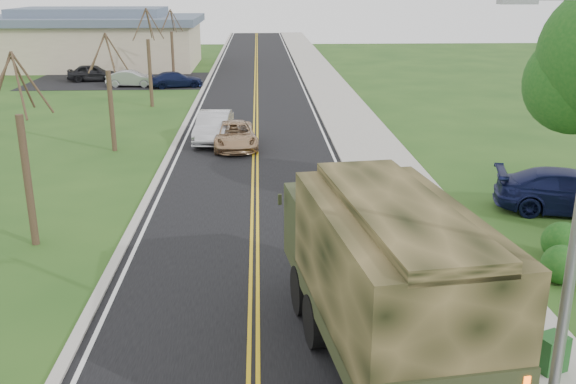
{
  "coord_description": "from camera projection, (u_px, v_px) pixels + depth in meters",
  "views": [
    {
      "loc": [
        0.2,
        -9.34,
        7.97
      ],
      "look_at": [
        1.07,
        9.49,
        1.8
      ],
      "focal_mm": 40.0,
      "sensor_mm": 36.0,
      "label": 1
    }
  ],
  "objects": [
    {
      "name": "sedan_silver",
      "position": [
        214.0,
        127.0,
        33.59
      ],
      "size": [
        1.97,
        4.78,
        1.54
      ],
      "primitive_type": "imported",
      "rotation": [
        0.0,
        0.0,
        -0.07
      ],
      "color": "#B4B3B8",
      "rests_on": "ground"
    },
    {
      "name": "military_truck",
      "position": [
        382.0,
        268.0,
        13.45
      ],
      "size": [
        3.81,
        8.26,
        3.98
      ],
      "rotation": [
        0.0,
        0.0,
        0.13
      ],
      "color": "black",
      "rests_on": "ground"
    },
    {
      "name": "bare_tree_a",
      "position": [
        26.0,
        165.0,
        19.71
      ],
      "size": [
        1.93,
        2.26,
        6.08
      ],
      "color": "#38281C",
      "rests_on": "ground"
    },
    {
      "name": "street_light",
      "position": [
        571.0,
        228.0,
        9.7
      ],
      "size": [
        1.65,
        0.22,
        8.0
      ],
      "color": "gray",
      "rests_on": "ground"
    },
    {
      "name": "bare_tree_c",
      "position": [
        150.0,
        65.0,
        42.45
      ],
      "size": [
        2.04,
        2.39,
        6.42
      ],
      "color": "#38281C",
      "rests_on": "ground"
    },
    {
      "name": "lot_car_dark",
      "position": [
        93.0,
        73.0,
        54.14
      ],
      "size": [
        4.32,
        2.07,
        1.43
      ],
      "primitive_type": "imported",
      "rotation": [
        0.0,
        0.0,
        1.66
      ],
      "color": "black",
      "rests_on": "ground"
    },
    {
      "name": "road",
      "position": [
        256.0,
        91.0,
        49.31
      ],
      "size": [
        8.0,
        120.0,
        0.01
      ],
      "primitive_type": "cube",
      "color": "black",
      "rests_on": "ground"
    },
    {
      "name": "suv_champagne",
      "position": [
        234.0,
        135.0,
        32.34
      ],
      "size": [
        2.58,
        4.82,
        1.29
      ],
      "primitive_type": "imported",
      "rotation": [
        0.0,
        0.0,
        0.1
      ],
      "color": "#A3805C",
      "rests_on": "ground"
    },
    {
      "name": "pickup_navy",
      "position": [
        572.0,
        192.0,
        23.12
      ],
      "size": [
        5.74,
        3.45,
        1.56
      ],
      "primitive_type": "imported",
      "rotation": [
        0.0,
        0.0,
        1.32
      ],
      "color": "#10153B",
      "rests_on": "ground"
    },
    {
      "name": "lot_car_navy",
      "position": [
        176.0,
        80.0,
        51.07
      ],
      "size": [
        4.52,
        2.7,
        1.23
      ],
      "primitive_type": "imported",
      "rotation": [
        0.0,
        0.0,
        1.82
      ],
      "color": "#0E1535",
      "rests_on": "ground"
    },
    {
      "name": "bare_tree_d",
      "position": [
        172.0,
        50.0,
        53.91
      ],
      "size": [
        1.88,
        2.2,
        5.91
      ],
      "color": "#38281C",
      "rests_on": "ground"
    },
    {
      "name": "bare_tree_b",
      "position": [
        111.0,
        101.0,
        31.15
      ],
      "size": [
        1.83,
        2.14,
        5.73
      ],
      "color": "#38281C",
      "rests_on": "ground"
    },
    {
      "name": "sidewalk_right",
      "position": [
        332.0,
        90.0,
        49.56
      ],
      "size": [
        3.2,
        120.0,
        0.1
      ],
      "primitive_type": "cube",
      "color": "#9E998E",
      "rests_on": "ground"
    },
    {
      "name": "curb_right",
      "position": [
        310.0,
        90.0,
        49.48
      ],
      "size": [
        0.3,
        120.0,
        0.12
      ],
      "primitive_type": "cube",
      "color": "#9E998E",
      "rests_on": "ground"
    },
    {
      "name": "commercial_building",
      "position": [
        93.0,
        39.0,
        62.95
      ],
      "size": [
        25.5,
        21.5,
        5.65
      ],
      "color": "tan",
      "rests_on": "ground"
    },
    {
      "name": "utility_box_near",
      "position": [
        551.0,
        353.0,
        13.59
      ],
      "size": [
        0.74,
        0.69,
        0.8
      ],
      "primitive_type": "cube",
      "rotation": [
        0.0,
        0.0,
        0.39
      ],
      "color": "#1A491B",
      "rests_on": "sidewalk_right"
    },
    {
      "name": "lot_car_silver",
      "position": [
        132.0,
        79.0,
        51.34
      ],
      "size": [
        4.02,
        1.6,
        1.3
      ],
      "primitive_type": "imported",
      "rotation": [
        0.0,
        0.0,
        1.51
      ],
      "color": "#A0A0A4",
      "rests_on": "ground"
    },
    {
      "name": "curb_left",
      "position": [
        202.0,
        91.0,
        49.12
      ],
      "size": [
        0.3,
        120.0,
        0.1
      ],
      "primitive_type": "cube",
      "color": "#9E998E",
      "rests_on": "ground"
    }
  ]
}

